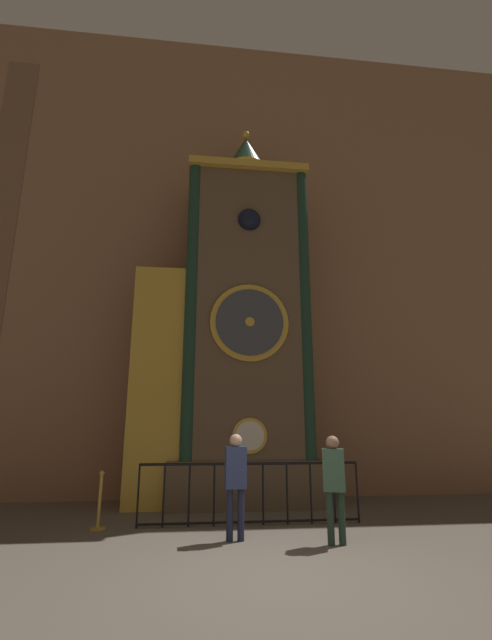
{
  "coord_description": "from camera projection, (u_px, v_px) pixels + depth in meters",
  "views": [
    {
      "loc": [
        -1.01,
        -5.57,
        1.73
      ],
      "look_at": [
        0.25,
        5.07,
        4.46
      ],
      "focal_mm": 24.0,
      "sensor_mm": 36.0,
      "label": 1
    }
  ],
  "objects": [
    {
      "name": "ground_plane",
      "position": [
        276.0,
        580.0,
        5.04
      ],
      "size": [
        28.0,
        28.0,
        0.0
      ],
      "primitive_type": "plane",
      "color": "brown"
    },
    {
      "name": "cathedral_back_wall",
      "position": [
        230.0,
        244.0,
        12.81
      ],
      "size": [
        24.0,
        0.32,
        14.23
      ],
      "color": "#936B4C",
      "rests_on": "ground_plane"
    },
    {
      "name": "clock_tower",
      "position": [
        232.0,
        330.0,
        10.92
      ],
      "size": [
        4.62,
        1.76,
        10.13
      ],
      "color": "brown",
      "rests_on": "ground_plane"
    },
    {
      "name": "railing_fence",
      "position": [
        251.0,
        490.0,
        8.04
      ],
      "size": [
        4.19,
        0.05,
        1.11
      ],
      "color": "black",
      "rests_on": "ground_plane"
    },
    {
      "name": "visitor_near",
      "position": [
        236.0,
        475.0,
        7.01
      ],
      "size": [
        0.35,
        0.24,
        1.64
      ],
      "rotation": [
        0.0,
        0.0,
        0.06
      ],
      "color": "#1B213A",
      "rests_on": "ground_plane"
    },
    {
      "name": "visitor_far",
      "position": [
        334.0,
        478.0,
        6.77
      ],
      "size": [
        0.39,
        0.31,
        1.62
      ],
      "rotation": [
        0.0,
        0.0,
        -0.31
      ],
      "color": "#213427",
      "rests_on": "ground_plane"
    },
    {
      "name": "stanchion_post",
      "position": [
        99.0,
        510.0,
        7.63
      ],
      "size": [
        0.28,
        0.28,
        0.99
      ],
      "color": "#B28E33",
      "rests_on": "ground_plane"
    }
  ]
}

